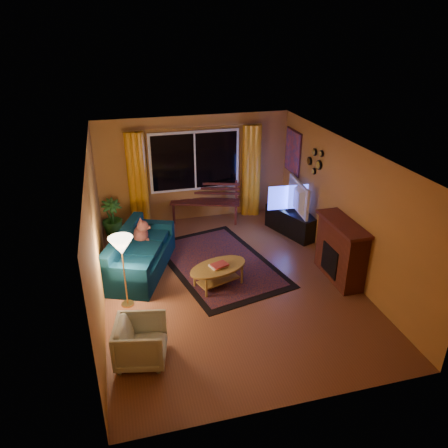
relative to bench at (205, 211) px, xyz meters
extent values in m
cube|color=brown|center=(-0.18, -2.75, -0.26)|extent=(4.50, 6.00, 0.02)
cube|color=white|center=(-0.18, -2.75, 2.26)|extent=(4.50, 6.00, 0.02)
cube|color=#B87C38|center=(-0.18, 0.26, 1.00)|extent=(4.50, 0.02, 2.50)
cube|color=#B87C38|center=(-2.44, -2.75, 1.00)|extent=(0.02, 6.00, 2.50)
cube|color=#B87C38|center=(2.08, -2.75, 1.00)|extent=(0.02, 6.00, 2.50)
cube|color=black|center=(-0.18, 0.19, 1.20)|extent=(2.00, 0.02, 1.30)
cylinder|color=#BF8C3F|center=(-0.18, 0.15, 2.00)|extent=(3.20, 0.03, 0.03)
cylinder|color=orange|center=(-1.53, 0.13, 0.87)|extent=(0.36, 0.36, 2.24)
cylinder|color=orange|center=(1.17, 0.13, 0.87)|extent=(0.36, 0.36, 2.24)
cube|color=#431816|center=(0.00, 0.00, 0.00)|extent=(1.70, 0.96, 0.49)
imported|color=#235B1E|center=(-2.18, -0.18, 0.17)|extent=(0.61, 0.61, 0.83)
cube|color=#072A3F|center=(-1.70, -1.96, 0.16)|extent=(1.54, 2.16, 0.80)
imported|color=beige|center=(-1.92, -4.43, 0.11)|extent=(0.78, 0.81, 0.71)
cylinder|color=#BF8C3F|center=(-2.04, -3.02, 0.39)|extent=(0.27, 0.27, 1.27)
cube|color=maroon|center=(-0.19, -2.08, -0.24)|extent=(2.46, 3.27, 0.02)
cylinder|color=#A47F36|center=(-0.39, -2.84, -0.04)|extent=(1.43, 1.43, 0.41)
cube|color=black|center=(1.74, -1.16, 0.03)|extent=(0.87, 1.39, 0.55)
imported|color=black|center=(1.74, -1.16, 0.65)|extent=(0.24, 1.20, 0.68)
cube|color=maroon|center=(1.87, -3.15, 0.30)|extent=(0.40, 1.20, 1.10)
cube|color=#EC452C|center=(2.04, -0.30, 1.40)|extent=(0.04, 0.76, 0.96)
camera|label=1|loc=(-2.02, -9.43, 4.23)|focal=35.00mm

